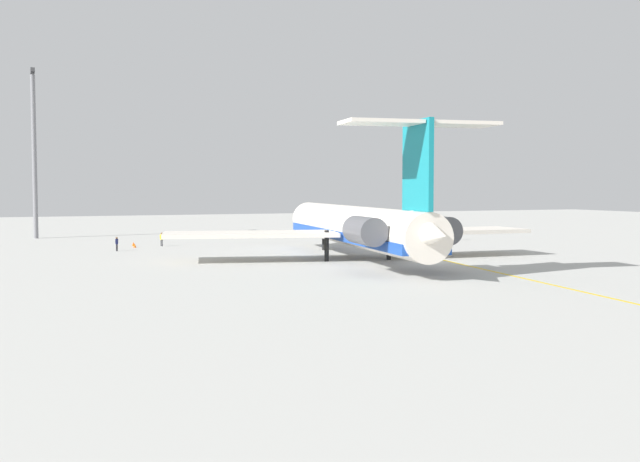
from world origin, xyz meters
The scene contains 10 objects.
ground centered at (0.00, 0.00, 0.00)m, with size 286.09×286.09×0.00m, color #ADADA8.
main_jetliner centered at (4.29, 6.60, 3.67)m, with size 46.24×40.93×13.47m.
ground_crew_near_nose centered at (24.96, -11.73, 1.10)m, with size 0.43×0.28×1.73m.
ground_crew_near_tail centered at (31.57, 22.53, 1.16)m, with size 0.29×0.44×1.83m.
ground_crew_portside centered at (26.17, 28.96, 1.10)m, with size 0.28×0.38×1.74m.
ground_crew_starboard centered at (26.40, -19.91, 1.09)m, with size 0.44×0.28×1.73m.
safety_cone_nose centered at (33.28, 25.97, 0.28)m, with size 0.40×0.40×0.55m, color #EA590F.
safety_cone_wingtip centered at (30.63, 26.17, 0.28)m, with size 0.40×0.40×0.55m, color #EA590F.
taxiway_centreline centered at (5.58, -2.60, 0.00)m, with size 77.66×0.36×0.01m, color gold.
light_mast centered at (54.21, 37.59, 14.02)m, with size 4.00×0.70×25.62m.
Camera 1 is at (-67.34, 40.14, 7.79)m, focal length 41.78 mm.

